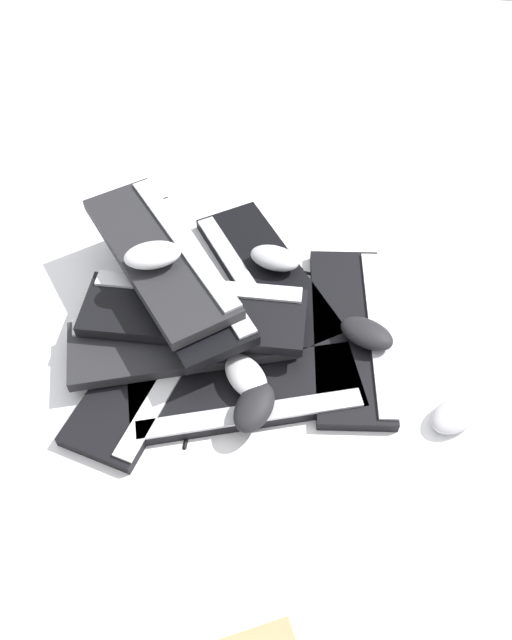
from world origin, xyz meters
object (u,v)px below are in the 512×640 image
at_px(mouse_0, 275,258).
at_px(mouse_2, 153,255).
at_px(mouse_5, 456,414).
at_px(keyboard_0, 265,275).
at_px(mouse_4, 246,376).
at_px(keyboard_5, 194,311).
at_px(keyboard_6, 177,276).
at_px(keyboard_4, 182,339).
at_px(keyboard_2, 246,393).
at_px(keyboard_1, 152,362).
at_px(mouse_1, 367,333).
at_px(mouse_3, 254,407).
at_px(keyboard_3, 351,332).
at_px(keyboard_7, 160,255).

xyz_separation_m(mouse_0, mouse_2, (-0.13, 0.23, 0.12)).
relative_size(mouse_0, mouse_5, 1.00).
distance_m(keyboard_0, mouse_4, 0.29).
xyz_separation_m(keyboard_5, keyboard_6, (0.06, 0.04, 0.03)).
xyz_separation_m(keyboard_0, mouse_0, (0.02, -0.02, 0.04)).
bearing_deg(mouse_2, keyboard_4, 102.86).
bearing_deg(keyboard_2, keyboard_4, 56.46).
distance_m(keyboard_1, keyboard_6, 0.18).
xyz_separation_m(keyboard_1, mouse_1, (0.09, -0.41, 0.04)).
xyz_separation_m(mouse_0, mouse_4, (-0.31, 0.02, 0.00)).
height_order(keyboard_1, keyboard_6, keyboard_6).
bearing_deg(mouse_5, keyboard_6, -60.63).
xyz_separation_m(keyboard_0, keyboard_4, (-0.21, 0.14, 0.03)).
bearing_deg(mouse_5, keyboard_2, -40.75).
bearing_deg(mouse_1, mouse_3, -110.88).
height_order(keyboard_0, keyboard_1, same).
xyz_separation_m(keyboard_4, mouse_2, (0.10, 0.06, 0.13)).
bearing_deg(keyboard_3, mouse_3, 141.19).
bearing_deg(mouse_1, keyboard_6, -163.35).
relative_size(keyboard_4, keyboard_6, 1.04).
relative_size(keyboard_0, keyboard_6, 1.01).
distance_m(keyboard_5, mouse_3, 0.24).
relative_size(keyboard_6, mouse_1, 4.08).
height_order(keyboard_7, mouse_1, keyboard_7).
bearing_deg(mouse_2, keyboard_5, 128.33).
relative_size(mouse_0, mouse_1, 1.00).
relative_size(keyboard_3, keyboard_6, 1.01).
distance_m(keyboard_3, keyboard_5, 0.32).
bearing_deg(keyboard_4, keyboard_5, -21.19).
bearing_deg(keyboard_1, mouse_1, -77.61).
distance_m(keyboard_7, mouse_5, 0.65).
bearing_deg(mouse_4, keyboard_2, -32.49).
xyz_separation_m(keyboard_0, mouse_3, (-0.36, -0.02, 0.04)).
height_order(keyboard_5, mouse_5, keyboard_5).
height_order(keyboard_0, keyboard_6, keyboard_6).
height_order(keyboard_1, keyboard_3, same).
relative_size(keyboard_4, mouse_1, 4.22).
xyz_separation_m(keyboard_3, keyboard_5, (-0.03, 0.32, 0.06)).
xyz_separation_m(keyboard_6, mouse_1, (-0.06, -0.39, -0.05)).
bearing_deg(mouse_4, mouse_2, -168.85).
height_order(keyboard_6, mouse_0, keyboard_6).
bearing_deg(keyboard_7, mouse_5, -111.55).
relative_size(keyboard_7, mouse_2, 4.02).
distance_m(keyboard_6, mouse_2, 0.08).
bearing_deg(keyboard_4, mouse_2, 32.52).
relative_size(mouse_2, mouse_5, 1.00).
distance_m(keyboard_5, mouse_5, 0.53).
height_order(mouse_0, mouse_5, mouse_0).
height_order(mouse_1, mouse_3, same).
bearing_deg(keyboard_4, keyboard_1, 127.93).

